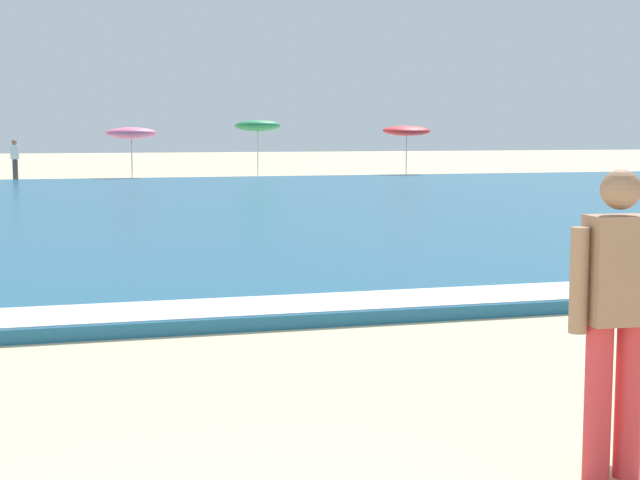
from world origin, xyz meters
The scene contains 6 objects.
sea centered at (0.00, 19.72, 0.07)m, with size 120.00×28.00×0.14m, color #1E6084.
surf_foam centered at (0.00, 6.32, 0.15)m, with size 120.00×1.05×0.01m, color white.
beach_umbrella_2 centered at (2.40, 34.76, 1.81)m, with size 1.93×1.94×2.07m.
beach_umbrella_3 centered at (7.69, 36.32, 2.10)m, with size 1.90×1.92×2.38m.
beach_umbrella_4 centered at (13.58, 34.47, 1.90)m, with size 1.97×1.98×2.14m.
beachgoer_near_row_left centered at (-1.92, 34.91, 0.84)m, with size 0.32×0.20×1.58m.
Camera 1 is at (-0.56, -3.31, 1.94)m, focal length 54.34 mm.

